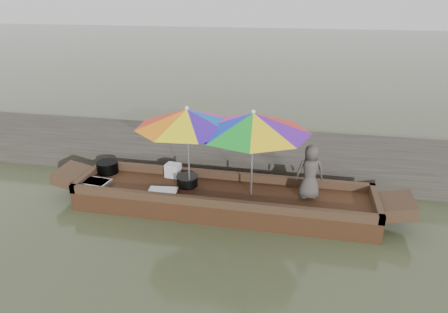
% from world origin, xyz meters
% --- Properties ---
extents(water, '(80.00, 80.00, 0.00)m').
position_xyz_m(water, '(0.00, 0.00, 0.00)').
color(water, '#434A32').
rests_on(water, ground).
extents(dock, '(22.00, 2.20, 0.50)m').
position_xyz_m(dock, '(0.00, 2.20, 0.25)').
color(dock, '#2D2B26').
rests_on(dock, ground).
extents(boat_hull, '(5.33, 1.20, 0.35)m').
position_xyz_m(boat_hull, '(0.00, 0.00, 0.17)').
color(boat_hull, '#341C10').
rests_on(boat_hull, water).
extents(cooking_pot, '(0.42, 0.42, 0.22)m').
position_xyz_m(cooking_pot, '(-2.41, 0.37, 0.46)').
color(cooking_pot, black).
rests_on(cooking_pot, boat_hull).
extents(tray_crayfish, '(0.55, 0.41, 0.09)m').
position_xyz_m(tray_crayfish, '(-2.36, -0.21, 0.39)').
color(tray_crayfish, silver).
rests_on(tray_crayfish, boat_hull).
extents(tray_scallop, '(0.55, 0.41, 0.06)m').
position_xyz_m(tray_scallop, '(-1.04, -0.28, 0.38)').
color(tray_scallop, silver).
rests_on(tray_scallop, boat_hull).
extents(charcoal_grill, '(0.38, 0.38, 0.18)m').
position_xyz_m(charcoal_grill, '(-0.70, 0.12, 0.44)').
color(charcoal_grill, black).
rests_on(charcoal_grill, boat_hull).
extents(supply_bag, '(0.31, 0.26, 0.26)m').
position_xyz_m(supply_bag, '(-1.07, 0.45, 0.48)').
color(supply_bag, silver).
rests_on(supply_bag, boat_hull).
extents(vendor, '(0.53, 0.39, 0.97)m').
position_xyz_m(vendor, '(1.50, 0.12, 0.84)').
color(vendor, '#443E3B').
rests_on(vendor, boat_hull).
extents(umbrella_bow, '(2.27, 2.27, 1.55)m').
position_xyz_m(umbrella_bow, '(-0.62, 0.00, 1.12)').
color(umbrella_bow, blue).
rests_on(umbrella_bow, boat_hull).
extents(umbrella_stern, '(2.11, 2.11, 1.55)m').
position_xyz_m(umbrella_stern, '(0.51, 0.00, 1.12)').
color(umbrella_stern, red).
rests_on(umbrella_stern, boat_hull).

